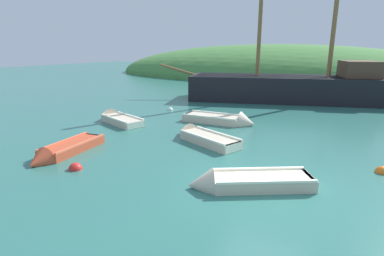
{
  "coord_description": "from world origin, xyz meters",
  "views": [
    {
      "loc": [
        1.92,
        -7.8,
        3.74
      ],
      "look_at": [
        -4.63,
        4.21,
        0.12
      ],
      "focal_mm": 28.39,
      "sensor_mm": 36.0,
      "label": 1
    }
  ],
  "objects_px": {
    "rowboat_near_dock": "(243,184)",
    "buoy_red": "(76,169)",
    "rowboat_portside": "(63,152)",
    "buoy_white": "(170,110)",
    "rowboat_outer_left": "(202,138)",
    "rowboat_center": "(117,120)",
    "buoy_orange": "(382,173)",
    "rowboat_far": "(224,121)",
    "sailing_ship": "(296,92)"
  },
  "relations": [
    {
      "from": "rowboat_portside",
      "to": "buoy_white",
      "type": "relative_size",
      "value": 9.46
    },
    {
      "from": "rowboat_outer_left",
      "to": "rowboat_center",
      "type": "bearing_deg",
      "value": 13.02
    },
    {
      "from": "rowboat_center",
      "to": "buoy_red",
      "type": "bearing_deg",
      "value": 138.95
    },
    {
      "from": "rowboat_near_dock",
      "to": "rowboat_center",
      "type": "relative_size",
      "value": 1.02
    },
    {
      "from": "rowboat_center",
      "to": "rowboat_near_dock",
      "type": "bearing_deg",
      "value": 172.1
    },
    {
      "from": "rowboat_outer_left",
      "to": "buoy_red",
      "type": "xyz_separation_m",
      "value": [
        -2.15,
        -4.63,
        -0.11
      ]
    },
    {
      "from": "rowboat_center",
      "to": "buoy_orange",
      "type": "xyz_separation_m",
      "value": [
        11.77,
        -1.12,
        -0.11
      ]
    },
    {
      "from": "rowboat_far",
      "to": "sailing_ship",
      "type": "bearing_deg",
      "value": 75.15
    },
    {
      "from": "rowboat_center",
      "to": "buoy_orange",
      "type": "bearing_deg",
      "value": -166.79
    },
    {
      "from": "buoy_white",
      "to": "buoy_red",
      "type": "relative_size",
      "value": 0.81
    },
    {
      "from": "rowboat_far",
      "to": "rowboat_center",
      "type": "distance_m",
      "value": 5.53
    },
    {
      "from": "buoy_orange",
      "to": "buoy_red",
      "type": "relative_size",
      "value": 0.95
    },
    {
      "from": "rowboat_outer_left",
      "to": "buoy_white",
      "type": "distance_m",
      "value": 6.69
    },
    {
      "from": "rowboat_near_dock",
      "to": "buoy_red",
      "type": "bearing_deg",
      "value": -16.95
    },
    {
      "from": "rowboat_center",
      "to": "rowboat_far",
      "type": "bearing_deg",
      "value": -135.33
    },
    {
      "from": "sailing_ship",
      "to": "rowboat_near_dock",
      "type": "xyz_separation_m",
      "value": [
        1.43,
        -15.43,
        -0.55
      ]
    },
    {
      "from": "sailing_ship",
      "to": "buoy_red",
      "type": "distance_m",
      "value": 17.17
    },
    {
      "from": "rowboat_outer_left",
      "to": "buoy_orange",
      "type": "xyz_separation_m",
      "value": [
        6.41,
        -0.27,
        -0.11
      ]
    },
    {
      "from": "sailing_ship",
      "to": "buoy_orange",
      "type": "relative_size",
      "value": 42.51
    },
    {
      "from": "rowboat_portside",
      "to": "rowboat_near_dock",
      "type": "relative_size",
      "value": 0.96
    },
    {
      "from": "rowboat_portside",
      "to": "buoy_white",
      "type": "xyz_separation_m",
      "value": [
        -1.01,
        8.72,
        -0.1
      ]
    },
    {
      "from": "rowboat_portside",
      "to": "buoy_white",
      "type": "height_order",
      "value": "rowboat_portside"
    },
    {
      "from": "sailing_ship",
      "to": "rowboat_portside",
      "type": "height_order",
      "value": "sailing_ship"
    },
    {
      "from": "rowboat_outer_left",
      "to": "buoy_red",
      "type": "bearing_deg",
      "value": 87.22
    },
    {
      "from": "rowboat_far",
      "to": "buoy_red",
      "type": "bearing_deg",
      "value": -105.11
    },
    {
      "from": "sailing_ship",
      "to": "rowboat_portside",
      "type": "relative_size",
      "value": 5.29
    },
    {
      "from": "sailing_ship",
      "to": "rowboat_near_dock",
      "type": "relative_size",
      "value": 5.09
    },
    {
      "from": "rowboat_near_dock",
      "to": "rowboat_center",
      "type": "bearing_deg",
      "value": -58.02
    },
    {
      "from": "rowboat_near_dock",
      "to": "sailing_ship",
      "type": "bearing_deg",
      "value": -116.18
    },
    {
      "from": "rowboat_center",
      "to": "buoy_white",
      "type": "bearing_deg",
      "value": -81.67
    },
    {
      "from": "sailing_ship",
      "to": "rowboat_portside",
      "type": "xyz_separation_m",
      "value": [
        -5.17,
        -16.02,
        -0.56
      ]
    },
    {
      "from": "buoy_red",
      "to": "rowboat_outer_left",
      "type": "bearing_deg",
      "value": 65.12
    },
    {
      "from": "buoy_white",
      "to": "rowboat_portside",
      "type": "bearing_deg",
      "value": -83.4
    },
    {
      "from": "rowboat_portside",
      "to": "rowboat_near_dock",
      "type": "xyz_separation_m",
      "value": [
        6.6,
        0.58,
        0.01
      ]
    },
    {
      "from": "rowboat_outer_left",
      "to": "rowboat_far",
      "type": "xyz_separation_m",
      "value": [
        -0.38,
        3.28,
        0.0
      ]
    },
    {
      "from": "rowboat_far",
      "to": "rowboat_center",
      "type": "height_order",
      "value": "rowboat_far"
    },
    {
      "from": "rowboat_outer_left",
      "to": "rowboat_center",
      "type": "relative_size",
      "value": 1.03
    },
    {
      "from": "rowboat_outer_left",
      "to": "buoy_white",
      "type": "relative_size",
      "value": 9.96
    },
    {
      "from": "rowboat_near_dock",
      "to": "buoy_white",
      "type": "height_order",
      "value": "rowboat_near_dock"
    },
    {
      "from": "rowboat_near_dock",
      "to": "rowboat_portside",
      "type": "bearing_deg",
      "value": -26.41
    },
    {
      "from": "buoy_white",
      "to": "buoy_red",
      "type": "height_order",
      "value": "buoy_red"
    },
    {
      "from": "sailing_ship",
      "to": "rowboat_portside",
      "type": "distance_m",
      "value": 16.84
    },
    {
      "from": "rowboat_portside",
      "to": "rowboat_near_dock",
      "type": "distance_m",
      "value": 6.62
    },
    {
      "from": "sailing_ship",
      "to": "rowboat_center",
      "type": "bearing_deg",
      "value": 41.6
    },
    {
      "from": "rowboat_near_dock",
      "to": "buoy_orange",
      "type": "xyz_separation_m",
      "value": [
        3.44,
        3.04,
        -0.11
      ]
    },
    {
      "from": "rowboat_outer_left",
      "to": "buoy_white",
      "type": "xyz_separation_m",
      "value": [
        -4.63,
        4.83,
        -0.11
      ]
    },
    {
      "from": "rowboat_far",
      "to": "buoy_red",
      "type": "distance_m",
      "value": 8.11
    },
    {
      "from": "rowboat_near_dock",
      "to": "buoy_red",
      "type": "distance_m",
      "value": 5.29
    },
    {
      "from": "rowboat_near_dock",
      "to": "buoy_white",
      "type": "relative_size",
      "value": 9.83
    },
    {
      "from": "rowboat_outer_left",
      "to": "rowboat_near_dock",
      "type": "distance_m",
      "value": 4.45
    }
  ]
}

